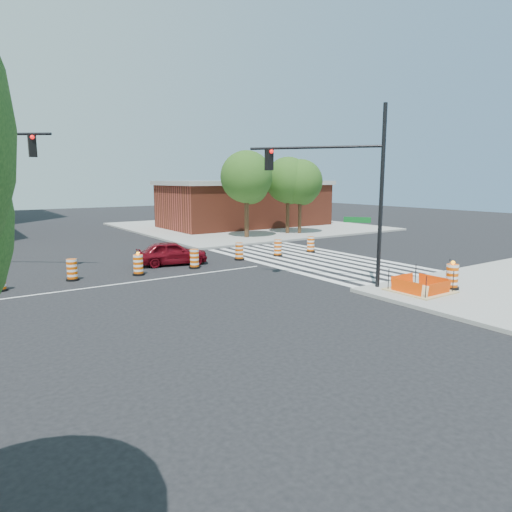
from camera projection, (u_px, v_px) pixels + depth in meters
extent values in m
plane|color=black|center=(133.00, 282.00, 21.21)|extent=(120.00, 120.00, 0.00)
cube|color=gray|center=(246.00, 226.00, 45.88)|extent=(22.00, 22.00, 0.15)
cube|color=silver|center=(269.00, 265.00, 25.56)|extent=(0.45, 13.50, 0.01)
cube|color=silver|center=(281.00, 263.00, 26.06)|extent=(0.45, 13.50, 0.01)
cube|color=silver|center=(294.00, 261.00, 26.56)|extent=(0.45, 13.50, 0.01)
cube|color=silver|center=(305.00, 260.00, 27.07)|extent=(0.45, 13.50, 0.01)
cube|color=silver|center=(317.00, 258.00, 27.57)|extent=(0.45, 13.50, 0.01)
cube|color=silver|center=(328.00, 257.00, 28.07)|extent=(0.45, 13.50, 0.01)
cube|color=silver|center=(338.00, 256.00, 28.57)|extent=(0.45, 13.50, 0.01)
cube|color=silver|center=(349.00, 254.00, 29.08)|extent=(0.45, 13.50, 0.01)
cube|color=silver|center=(133.00, 282.00, 21.21)|extent=(14.00, 0.12, 0.01)
cube|color=tan|center=(420.00, 291.00, 18.88)|extent=(2.20, 2.20, 0.05)
cube|color=#ED3F04|center=(440.00, 289.00, 18.11)|extent=(1.44, 0.02, 0.55)
cube|color=#ED3F04|center=(402.00, 281.00, 19.57)|extent=(1.44, 0.02, 0.55)
cube|color=#ED3F04|center=(406.00, 288.00, 18.34)|extent=(0.02, 1.44, 0.55)
cube|color=#ED3F04|center=(433.00, 282.00, 19.34)|extent=(0.02, 1.44, 0.55)
cylinder|color=black|center=(426.00, 288.00, 17.58)|extent=(0.04, 0.04, 0.90)
cylinder|color=black|center=(453.00, 282.00, 18.58)|extent=(0.04, 0.04, 0.90)
cylinder|color=black|center=(389.00, 279.00, 19.04)|extent=(0.04, 0.04, 0.90)
cylinder|color=black|center=(416.00, 274.00, 20.05)|extent=(0.04, 0.04, 0.90)
cube|color=maroon|center=(245.00, 206.00, 45.54)|extent=(16.00, 8.00, 4.20)
cube|color=gray|center=(245.00, 183.00, 45.16)|extent=(16.50, 8.50, 0.40)
imported|color=#620811|center=(172.00, 253.00, 25.47)|extent=(4.19, 2.42, 1.34)
cylinder|color=black|center=(381.00, 198.00, 19.05)|extent=(0.17, 0.17, 7.65)
cylinder|color=black|center=(314.00, 147.00, 19.53)|extent=(3.67, 4.55, 0.11)
cube|color=black|center=(269.00, 159.00, 20.18)|extent=(0.31, 0.27, 0.96)
sphere|color=#FF0C0C|center=(272.00, 152.00, 19.98)|extent=(0.17, 0.17, 0.17)
cube|color=#0C591E|center=(357.00, 220.00, 19.49)|extent=(0.75, 0.92, 0.24)
cube|color=black|center=(32.00, 146.00, 21.80)|extent=(0.35, 0.30, 1.08)
sphere|color=#FF0C0C|center=(32.00, 137.00, 21.60)|extent=(0.20, 0.20, 0.20)
cylinder|color=black|center=(451.00, 288.00, 19.27)|extent=(0.62, 0.62, 0.10)
cylinder|color=#DC5004|center=(452.00, 276.00, 19.18)|extent=(0.50, 0.50, 0.98)
sphere|color=#FF990C|center=(453.00, 263.00, 19.09)|extent=(0.17, 0.17, 0.17)
cube|color=#DC5004|center=(451.00, 266.00, 21.00)|extent=(0.61, 0.54, 0.26)
cube|color=#DC5004|center=(450.00, 272.00, 21.05)|extent=(0.61, 0.54, 0.20)
cylinder|color=black|center=(452.00, 271.00, 20.70)|extent=(0.04, 0.04, 0.92)
cylinder|color=black|center=(449.00, 268.00, 21.37)|extent=(0.04, 0.04, 0.92)
cylinder|color=#382314|center=(247.00, 212.00, 36.36)|extent=(0.36, 0.36, 4.39)
sphere|color=#1B4112|center=(246.00, 177.00, 35.90)|extent=(4.12, 4.12, 4.12)
sphere|color=#1B4112|center=(250.00, 185.00, 36.60)|extent=(3.02, 3.02, 3.02)
sphere|color=#1B4112|center=(243.00, 182.00, 35.54)|extent=(2.74, 2.74, 2.74)
cylinder|color=#382314|center=(288.00, 211.00, 39.18)|extent=(0.31, 0.31, 4.16)
sphere|color=#1B4112|center=(288.00, 180.00, 38.74)|extent=(3.90, 3.90, 3.90)
sphere|color=#1B4112|center=(290.00, 188.00, 39.35)|extent=(2.86, 2.86, 2.86)
sphere|color=#1B4112|center=(286.00, 185.00, 38.44)|extent=(2.60, 2.60, 2.60)
cylinder|color=#382314|center=(300.00, 211.00, 39.11)|extent=(0.29, 0.29, 4.04)
sphere|color=#1B4112|center=(300.00, 182.00, 38.70)|extent=(3.79, 3.79, 3.79)
sphere|color=#1B4112|center=(302.00, 189.00, 39.28)|extent=(2.78, 2.78, 2.78)
sphere|color=#1B4112|center=(298.00, 186.00, 38.41)|extent=(2.52, 2.52, 2.52)
cylinder|color=black|center=(0.00, 290.00, 19.54)|extent=(0.60, 0.60, 0.10)
cylinder|color=black|center=(73.00, 279.00, 21.58)|extent=(0.60, 0.60, 0.10)
cylinder|color=#DC5004|center=(72.00, 269.00, 21.50)|extent=(0.48, 0.48, 0.95)
cylinder|color=black|center=(139.00, 274.00, 22.81)|extent=(0.60, 0.60, 0.10)
cylinder|color=#DC5004|center=(138.00, 264.00, 22.72)|extent=(0.48, 0.48, 0.95)
sphere|color=#FF990C|center=(138.00, 253.00, 22.63)|extent=(0.16, 0.16, 0.16)
cylinder|color=black|center=(195.00, 267.00, 24.58)|extent=(0.60, 0.60, 0.10)
cylinder|color=#DC5004|center=(194.00, 258.00, 24.49)|extent=(0.48, 0.48, 0.95)
cylinder|color=black|center=(239.00, 259.00, 27.11)|extent=(0.60, 0.60, 0.10)
cylinder|color=#DC5004|center=(239.00, 251.00, 27.03)|extent=(0.48, 0.48, 0.95)
cylinder|color=black|center=(278.00, 255.00, 28.47)|extent=(0.60, 0.60, 0.10)
cylinder|color=#DC5004|center=(278.00, 247.00, 28.39)|extent=(0.48, 0.48, 0.95)
cylinder|color=black|center=(311.00, 251.00, 30.01)|extent=(0.60, 0.60, 0.10)
cylinder|color=#DC5004|center=(311.00, 244.00, 29.93)|extent=(0.48, 0.48, 0.95)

